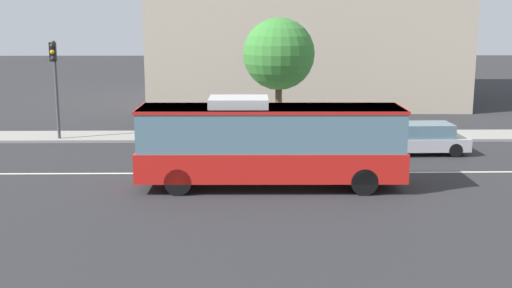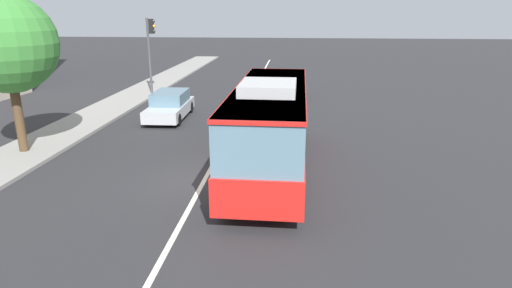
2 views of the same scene
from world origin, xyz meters
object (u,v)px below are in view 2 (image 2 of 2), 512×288
(traffic_light_mid_block, at_px, (151,43))
(sedan_silver, at_px, (170,105))
(transit_bus, at_px, (270,122))
(street_tree_kerbside_left, at_px, (6,44))
(sedan_black, at_px, (279,87))

(traffic_light_mid_block, bearing_deg, sedan_silver, -67.88)
(transit_bus, distance_m, traffic_light_mid_block, 16.68)
(sedan_silver, xyz_separation_m, street_tree_kerbside_left, (-6.53, 4.32, 3.72))
(sedan_black, bearing_deg, traffic_light_mid_block, 88.71)
(traffic_light_mid_block, xyz_separation_m, street_tree_kerbside_left, (-13.11, 1.26, 0.88))
(transit_bus, relative_size, traffic_light_mid_block, 1.93)
(transit_bus, bearing_deg, street_tree_kerbside_left, 85.97)
(sedan_silver, bearing_deg, street_tree_kerbside_left, -34.91)
(street_tree_kerbside_left, bearing_deg, traffic_light_mid_block, -5.50)
(transit_bus, height_order, sedan_silver, transit_bus)
(sedan_silver, distance_m, traffic_light_mid_block, 7.79)
(transit_bus, distance_m, sedan_black, 13.92)
(traffic_light_mid_block, relative_size, street_tree_kerbside_left, 0.82)
(transit_bus, xyz_separation_m, sedan_silver, (7.38, 5.92, -1.09))
(sedan_silver, xyz_separation_m, traffic_light_mid_block, (6.57, 3.06, 2.84))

